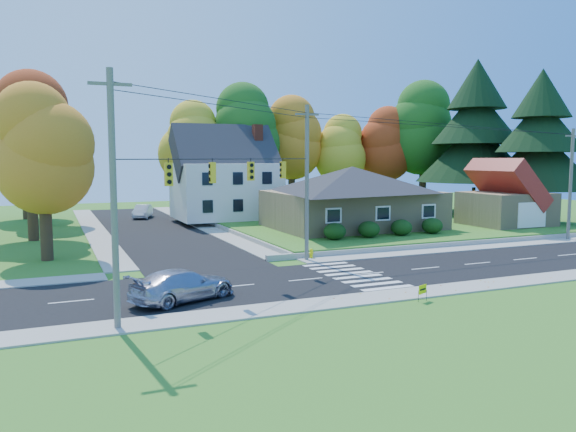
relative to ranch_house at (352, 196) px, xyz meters
name	(u,v)px	position (x,y,z in m)	size (l,w,h in m)	color
ground	(368,274)	(-8.00, -16.00, -3.27)	(120.00, 120.00, 0.00)	#3D7923
road_main	(368,274)	(-8.00, -16.00, -3.26)	(90.00, 8.00, 0.02)	black
road_cross	(151,229)	(-16.00, 10.00, -3.25)	(8.00, 44.00, 0.02)	black
sidewalk_north	(329,259)	(-8.00, -11.00, -3.23)	(90.00, 2.00, 0.08)	#9C9A90
sidewalk_south	(422,292)	(-8.00, -21.00, -3.23)	(90.00, 2.00, 0.08)	#9C9A90
lawn	(370,222)	(5.00, 5.00, -3.02)	(30.00, 30.00, 0.50)	#3D7923
ranch_house	(352,196)	(0.00, 0.00, 0.00)	(14.60, 10.60, 5.40)	tan
colonial_house	(226,178)	(-7.96, 12.00, 1.32)	(10.40, 8.40, 9.60)	silver
garage	(507,199)	(14.00, -4.01, -0.42)	(7.30, 6.30, 4.60)	tan
hedge_row	(385,228)	(-0.50, -6.20, -2.13)	(10.70, 1.70, 1.27)	#163A10
traffic_infrastructure	(355,184)	(-8.15, -14.65, 1.88)	(38.10, 10.66, 10.00)	#666059
tree_lot_0	(192,143)	(-10.00, 18.00, 5.04)	(6.72, 6.72, 12.51)	#3F2A19
tree_lot_1	(246,131)	(-4.00, 17.00, 6.35)	(7.84, 7.84, 14.60)	#3F2A19
tree_lot_2	(292,138)	(2.00, 18.00, 5.70)	(7.28, 7.28, 13.56)	#3F2A19
tree_lot_3	(340,150)	(8.00, 17.00, 4.39)	(6.16, 6.16, 11.47)	#3F2A19
tree_lot_4	(387,144)	(14.00, 16.00, 5.04)	(6.72, 6.72, 12.51)	#3F2A19
tree_lot_5	(424,128)	(18.00, 14.00, 7.00)	(8.40, 8.40, 15.64)	#3F2A19
conifer_east_a	(476,133)	(19.00, 6.00, 6.12)	(12.80, 12.80, 16.96)	#3F2A19
conifer_east_b	(540,141)	(20.00, -2.00, 5.01)	(11.20, 11.20, 14.84)	#3F2A19
tree_west_0	(43,150)	(-25.00, -4.00, 3.89)	(6.16, 6.16, 11.47)	#3F2A19
tree_west_1	(29,135)	(-26.00, 6.00, 5.20)	(7.28, 7.28, 13.56)	#3F2A19
tree_west_2	(44,146)	(-25.00, 16.00, 4.54)	(6.72, 6.72, 12.51)	#3F2A19
tree_west_3	(23,135)	(-27.00, 24.00, 5.85)	(7.84, 7.84, 14.60)	#3F2A19
silver_sedan	(183,285)	(-19.20, -17.90, -2.50)	(2.09, 5.15, 1.49)	#A6A5BA
white_car	(143,211)	(-15.24, 19.83, -2.52)	(1.54, 4.40, 1.45)	silver
fire_hydrant	(311,254)	(-8.94, -10.33, -2.93)	(0.40, 0.31, 0.70)	yellow
yard_sign	(423,290)	(-8.94, -22.34, -2.71)	(0.59, 0.26, 0.78)	black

